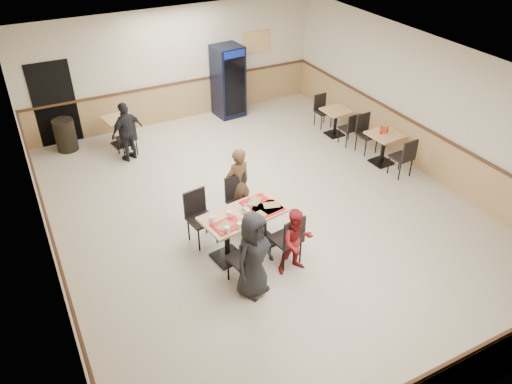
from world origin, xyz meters
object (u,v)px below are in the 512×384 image
diner_woman_left (254,255)px  back_table (120,127)px  diner_woman_right (296,241)px  lone_diner (127,132)px  side_table_far (336,118)px  pepsi_cooler (228,81)px  main_table (245,225)px  diner_man_opposite (238,184)px  trash_bin (65,135)px  side_table_near (384,144)px

diner_woman_left → back_table: bearing=72.3°
diner_woman_right → lone_diner: 5.36m
side_table_far → pepsi_cooler: size_ratio=0.36×
main_table → diner_woman_right: (0.53, -0.87, 0.07)m
diner_man_opposite → trash_bin: diner_man_opposite is taller
lone_diner → trash_bin: size_ratio=1.81×
diner_woman_right → side_table_near: 4.36m
diner_woman_right → pepsi_cooler: 6.61m
diner_man_opposite → lone_diner: size_ratio=1.05×
trash_bin → diner_woman_right: bearing=-66.8°
lone_diner → main_table: bearing=79.9°
diner_woman_right → side_table_near: bearing=35.8°
diner_woman_right → lone_diner: bearing=110.7°
diner_man_opposite → side_table_near: 3.94m
pepsi_cooler → diner_woman_left: bearing=-116.4°
diner_woman_left → lone_diner: size_ratio=1.07×
lone_diner → trash_bin: lone_diner is taller
diner_woman_left → side_table_near: bearing=4.1°
diner_man_opposite → side_table_far: diner_man_opposite is taller
main_table → lone_diner: (-0.93, 4.28, 0.17)m
side_table_near → pepsi_cooler: 4.64m
pepsi_cooler → trash_bin: 4.45m
diner_man_opposite → side_table_near: diner_man_opposite is taller
diner_man_opposite → diner_woman_left: bearing=59.9°
lone_diner → side_table_far: size_ratio=2.07×
side_table_far → pepsi_cooler: bearing=128.3°
side_table_far → back_table: back_table is taller
side_table_near → back_table: size_ratio=0.96×
diner_woman_left → diner_man_opposite: size_ratio=1.02×
diner_woman_right → back_table: 6.16m
side_table_far → diner_woman_right: bearing=-132.2°
diner_woman_left → trash_bin: size_ratio=1.94×
main_table → diner_man_opposite: size_ratio=1.10×
lone_diner → side_table_near: lone_diner is taller
diner_man_opposite → pepsi_cooler: (1.87, 4.49, 0.22)m
diner_woman_right → trash_bin: (-2.72, 6.33, -0.22)m
lone_diner → side_table_far: 5.21m
diner_woman_right → diner_man_opposite: bearing=100.2°
main_table → diner_woman_left: size_ratio=1.07×
diner_woman_right → side_table_near: diner_woman_right is taller
diner_woman_left → lone_diner: (-0.58, 5.29, -0.05)m
side_table_far → lone_diner: bearing=166.8°
diner_man_opposite → lone_diner: diner_man_opposite is taller
side_table_near → back_table: (-5.20, 3.74, -0.02)m
main_table → side_table_near: size_ratio=2.18×
diner_woman_right → trash_bin: bearing=118.0°
diner_woman_right → pepsi_cooler: pepsi_cooler is taller
side_table_near → pepsi_cooler: (-2.04, 4.13, 0.47)m
diner_woman_left → lone_diner: diner_woman_left is taller
main_table → side_table_far: main_table is taller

